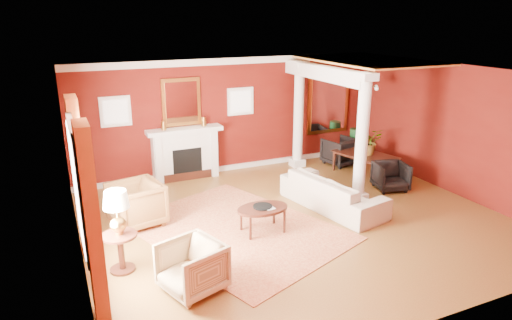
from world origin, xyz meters
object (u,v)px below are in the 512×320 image
armchair_leopard (136,202)px  side_table (118,219)px  sofa (333,187)px  armchair_stripe (192,265)px  coffee_table (263,210)px  dining_table (366,158)px

armchair_leopard → side_table: side_table is taller
sofa → armchair_stripe: bearing=104.6°
armchair_leopard → coffee_table: 2.45m
armchair_leopard → dining_table: bearing=83.4°
armchair_leopard → armchair_stripe: size_ratio=1.13×
sofa → coffee_table: bearing=92.0°
armchair_stripe → side_table: 1.40m
armchair_leopard → side_table: 1.72m
side_table → dining_table: size_ratio=0.87×
sofa → coffee_table: size_ratio=2.42×
coffee_table → side_table: size_ratio=0.72×
armchair_leopard → coffee_table: bearing=46.4°
armchair_stripe → coffee_table: armchair_stripe is taller
armchair_leopard → dining_table: 5.89m
coffee_table → dining_table: bearing=26.2°
coffee_table → side_table: bearing=-173.3°
armchair_leopard → coffee_table: size_ratio=0.96×
armchair_leopard → armchair_stripe: armchair_leopard is taller
sofa → armchair_leopard: (-3.92, 0.85, 0.01)m
armchair_stripe → sofa: bearing=97.2°
coffee_table → armchair_leopard: bearing=148.6°
sofa → dining_table: sofa is taller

